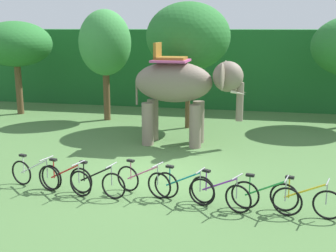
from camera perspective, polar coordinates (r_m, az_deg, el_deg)
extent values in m
plane|color=#4C753D|center=(13.09, -1.81, -6.48)|extent=(80.00, 80.00, 0.00)
cube|color=#1E6028|center=(26.17, 5.50, 7.93)|extent=(36.00, 6.00, 4.19)
cylinder|color=brown|center=(23.26, -18.98, 4.59)|extent=(0.32, 0.32, 2.52)
ellipsoid|color=#28702D|center=(23.07, -19.39, 10.14)|extent=(3.57, 3.57, 2.22)
cylinder|color=brown|center=(20.77, -8.05, 3.90)|extent=(0.31, 0.31, 2.27)
ellipsoid|color=#3D8E42|center=(20.53, -8.27, 10.77)|extent=(2.41, 2.41, 3.01)
cylinder|color=brown|center=(18.88, 2.60, 3.68)|extent=(0.21, 0.21, 2.64)
ellipsoid|color=#28702D|center=(18.64, 2.68, 11.64)|extent=(3.55, 3.55, 2.88)
ellipsoid|color=gray|center=(16.10, 0.72, 5.80)|extent=(2.91, 1.43, 1.50)
cylinder|color=gray|center=(16.58, 4.02, 0.54)|extent=(0.44, 0.44, 1.60)
cylinder|color=gray|center=(15.83, 3.60, -0.04)|extent=(0.44, 0.44, 1.60)
cylinder|color=gray|center=(16.93, -2.01, 0.82)|extent=(0.44, 0.44, 1.60)
cylinder|color=gray|center=(16.20, -2.69, 0.27)|extent=(0.44, 0.44, 1.60)
ellipsoid|color=gray|center=(15.78, 7.89, 6.45)|extent=(1.11, 1.01, 1.10)
ellipsoid|color=gray|center=(16.41, 7.55, 6.88)|extent=(0.17, 0.84, 0.96)
ellipsoid|color=gray|center=(15.18, 7.13, 6.41)|extent=(0.17, 0.84, 0.96)
cylinder|color=gray|center=(15.88, 9.41, 3.16)|extent=(0.26, 0.26, 1.40)
cone|color=beige|center=(16.04, 9.32, 4.53)|extent=(0.56, 0.13, 0.21)
cone|color=beige|center=(15.61, 9.23, 4.30)|extent=(0.56, 0.13, 0.21)
cube|color=#BF4C8C|center=(16.04, 0.37, 8.57)|extent=(1.31, 1.34, 0.08)
cube|color=olive|center=(16.03, 0.37, 8.90)|extent=(1.11, 0.91, 0.10)
cube|color=olive|center=(16.13, -1.39, 9.91)|extent=(0.11, 0.90, 0.56)
cylinder|color=gray|center=(16.51, -4.14, 4.37)|extent=(0.08, 0.08, 0.90)
torus|color=black|center=(12.87, -18.70, -5.84)|extent=(0.70, 0.23, 0.71)
torus|color=black|center=(12.21, -15.36, -6.63)|extent=(0.70, 0.23, 0.71)
cylinder|color=silver|center=(12.48, -17.23, -5.12)|extent=(0.95, 0.29, 0.54)
cylinder|color=silver|center=(12.73, -18.46, -4.81)|extent=(0.03, 0.03, 0.52)
cube|color=black|center=(12.65, -18.54, -3.68)|extent=(0.22, 0.15, 0.06)
cylinder|color=#9E9EA3|center=(12.15, -15.61, -5.34)|extent=(0.03, 0.03, 0.55)
cylinder|color=#9E9EA3|center=(12.07, -15.69, -4.13)|extent=(0.16, 0.51, 0.03)
torus|color=black|center=(12.25, -15.05, -6.55)|extent=(0.70, 0.25, 0.71)
torus|color=black|center=(11.62, -11.40, -7.43)|extent=(0.70, 0.25, 0.71)
cylinder|color=red|center=(11.86, -13.43, -5.82)|extent=(0.94, 0.31, 0.54)
cylinder|color=red|center=(12.10, -14.77, -5.47)|extent=(0.03, 0.03, 0.52)
cube|color=black|center=(12.02, -14.84, -4.30)|extent=(0.22, 0.15, 0.06)
cylinder|color=#9E9EA3|center=(11.55, -11.66, -6.08)|extent=(0.03, 0.03, 0.55)
cylinder|color=#9E9EA3|center=(11.47, -11.72, -4.81)|extent=(0.18, 0.51, 0.03)
torus|color=black|center=(11.84, -11.35, -7.03)|extent=(0.70, 0.20, 0.71)
torus|color=black|center=(11.32, -7.17, -7.82)|extent=(0.70, 0.20, 0.71)
cylinder|color=black|center=(11.50, -9.46, -6.23)|extent=(0.96, 0.25, 0.54)
cylinder|color=black|center=(11.70, -11.00, -5.91)|extent=(0.03, 0.03, 0.52)
cube|color=black|center=(11.62, -11.06, -4.69)|extent=(0.22, 0.14, 0.06)
cylinder|color=#9E9EA3|center=(11.25, -7.43, -6.44)|extent=(0.03, 0.03, 0.55)
cylinder|color=#9E9EA3|center=(11.16, -7.47, -5.13)|extent=(0.14, 0.52, 0.03)
torus|color=black|center=(11.80, -5.28, -6.89)|extent=(0.69, 0.28, 0.71)
torus|color=black|center=(11.27, -1.15, -7.82)|extent=(0.69, 0.28, 0.71)
cylinder|color=pink|center=(11.46, -3.39, -6.15)|extent=(0.93, 0.36, 0.54)
cylinder|color=pink|center=(11.66, -4.91, -5.78)|extent=(0.03, 0.03, 0.52)
cube|color=black|center=(11.58, -4.93, -4.56)|extent=(0.22, 0.16, 0.06)
cylinder|color=#9E9EA3|center=(11.20, -1.38, -6.43)|extent=(0.03, 0.03, 0.55)
cylinder|color=#9E9EA3|center=(11.11, -1.38, -5.11)|extent=(0.20, 0.50, 0.03)
torus|color=black|center=(11.28, -0.21, -7.78)|extent=(0.69, 0.25, 0.71)
torus|color=black|center=(10.87, 4.47, -8.65)|extent=(0.69, 0.25, 0.71)
cylinder|color=teal|center=(10.99, 1.98, -6.98)|extent=(0.94, 0.32, 0.54)
cylinder|color=teal|center=(11.15, 0.24, -6.62)|extent=(0.03, 0.03, 0.52)
cube|color=black|center=(11.07, 0.24, -5.35)|extent=(0.22, 0.15, 0.06)
cylinder|color=#9E9EA3|center=(10.79, 4.25, -7.22)|extent=(0.03, 0.03, 0.55)
cylinder|color=#9E9EA3|center=(10.70, 4.28, -5.86)|extent=(0.18, 0.51, 0.03)
torus|color=black|center=(11.02, 4.57, -8.34)|extent=(0.66, 0.35, 0.71)
torus|color=black|center=(10.56, 9.21, -9.45)|extent=(0.66, 0.35, 0.71)
cylinder|color=purple|center=(10.70, 6.75, -7.62)|extent=(0.90, 0.45, 0.54)
cylinder|color=purple|center=(10.88, 5.04, -7.17)|extent=(0.03, 0.03, 0.52)
cube|color=black|center=(10.79, 5.07, -5.88)|extent=(0.22, 0.18, 0.06)
cylinder|color=#9E9EA3|center=(10.48, 9.02, -7.97)|extent=(0.03, 0.03, 0.55)
cylinder|color=#9E9EA3|center=(10.39, 9.07, -6.58)|extent=(0.25, 0.48, 0.03)
torus|color=black|center=(10.83, 10.11, -8.90)|extent=(0.70, 0.20, 0.71)
torus|color=black|center=(10.65, 15.38, -9.56)|extent=(0.70, 0.20, 0.71)
cylinder|color=green|center=(10.64, 12.65, -7.97)|extent=(0.96, 0.25, 0.54)
cylinder|color=green|center=(10.72, 10.68, -7.68)|extent=(0.03, 0.03, 0.52)
cube|color=black|center=(10.63, 10.74, -6.37)|extent=(0.22, 0.14, 0.06)
cylinder|color=#9E9EA3|center=(10.56, 15.21, -8.12)|extent=(0.03, 0.03, 0.55)
cylinder|color=#9E9EA3|center=(10.47, 15.29, -6.74)|extent=(0.14, 0.51, 0.03)
torus|color=black|center=(10.90, 15.02, -9.02)|extent=(0.70, 0.24, 0.71)
torus|color=black|center=(10.75, 20.29, -9.71)|extent=(0.70, 0.24, 0.71)
cylinder|color=yellow|center=(10.73, 17.59, -8.12)|extent=(0.95, 0.31, 0.54)
cylinder|color=yellow|center=(10.78, 15.62, -7.81)|extent=(0.03, 0.03, 0.52)
cube|color=black|center=(10.70, 15.71, -6.51)|extent=(0.22, 0.15, 0.06)
cylinder|color=#9E9EA3|center=(10.65, 20.13, -8.28)|extent=(0.03, 0.03, 0.55)
cylinder|color=#9E9EA3|center=(10.56, 20.25, -6.91)|extent=(0.17, 0.51, 0.03)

